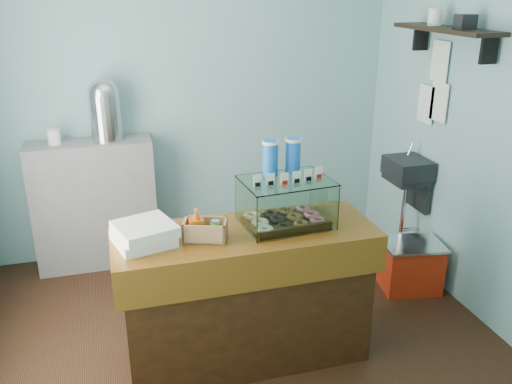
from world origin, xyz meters
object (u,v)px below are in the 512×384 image
object	(u,v)px
display_case	(285,197)
red_cooler	(410,266)
counter	(246,294)
coffee_urn	(105,108)

from	to	relation	value
display_case	red_cooler	bearing A→B (deg)	12.87
counter	red_cooler	world-z (taller)	counter
display_case	coffee_urn	distance (m)	1.84
display_case	counter	bearing A→B (deg)	-170.81
coffee_urn	red_cooler	distance (m)	2.74
coffee_urn	red_cooler	size ratio (longest dim) A/B	0.99
coffee_urn	display_case	bearing A→B (deg)	-56.23
counter	red_cooler	xyz separation A→B (m)	(1.47, 0.45, -0.26)
display_case	coffee_urn	size ratio (longest dim) A/B	1.12
counter	red_cooler	size ratio (longest dim) A/B	3.13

